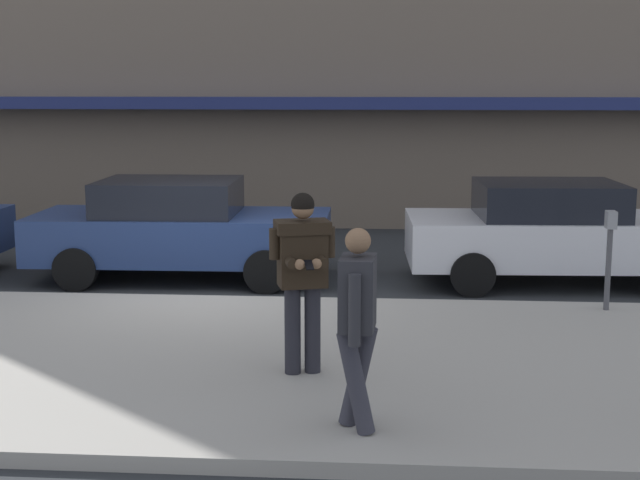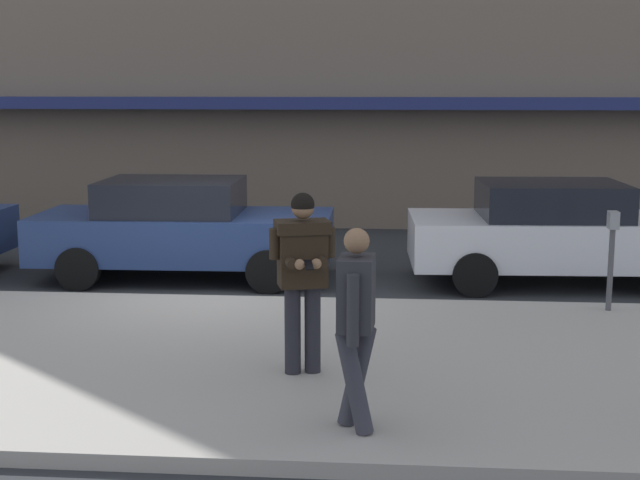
# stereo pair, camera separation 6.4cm
# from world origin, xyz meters

# --- Properties ---
(ground_plane) EXTENTS (80.00, 80.00, 0.00)m
(ground_plane) POSITION_xyz_m (0.00, 0.00, 0.00)
(ground_plane) COLOR #2B2D30
(sidewalk) EXTENTS (32.00, 5.30, 0.14)m
(sidewalk) POSITION_xyz_m (1.00, -2.85, 0.07)
(sidewalk) COLOR #A8A399
(sidewalk) RESTS_ON ground
(curb_paint_line) EXTENTS (28.00, 0.12, 0.01)m
(curb_paint_line) POSITION_xyz_m (1.00, 0.05, 0.00)
(curb_paint_line) COLOR silver
(curb_paint_line) RESTS_ON ground
(parked_sedan_mid) EXTENTS (4.53, 2.00, 1.54)m
(parked_sedan_mid) POSITION_xyz_m (-0.77, 1.42, 0.79)
(parked_sedan_mid) COLOR navy
(parked_sedan_mid) RESTS_ON ground
(parked_sedan_far) EXTENTS (4.57, 2.07, 1.54)m
(parked_sedan_far) POSITION_xyz_m (4.94, 1.52, 0.79)
(parked_sedan_far) COLOR silver
(parked_sedan_far) RESTS_ON ground
(man_texting_on_phone) EXTENTS (0.63, 0.64, 1.81)m
(man_texting_on_phone) POSITION_xyz_m (1.59, -3.39, 1.25)
(man_texting_on_phone) COLOR #23232B
(man_texting_on_phone) RESTS_ON sidewalk
(pedestrian_with_bag) EXTENTS (0.34, 0.72, 1.70)m
(pedestrian_with_bag) POSITION_xyz_m (2.18, -4.80, 1.11)
(pedestrian_with_bag) COLOR #33333D
(pedestrian_with_bag) RESTS_ON sidewalk
(parking_meter) EXTENTS (0.12, 0.18, 1.27)m
(parking_meter) POSITION_xyz_m (5.20, -0.60, 0.97)
(parking_meter) COLOR #4C4C51
(parking_meter) RESTS_ON sidewalk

